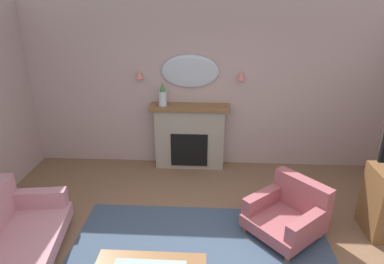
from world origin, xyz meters
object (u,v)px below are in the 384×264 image
at_px(mantel_vase_left, 163,96).
at_px(wall_sconce_right, 241,76).
at_px(floral_couch, 4,245).
at_px(fireplace, 190,137).
at_px(armchair_in_corner, 289,212).
at_px(wall_sconce_left, 139,74).
at_px(wall_mirror, 190,71).

bearing_deg(mantel_vase_left, wall_sconce_right, 5.27).
relative_size(wall_sconce_right, floral_couch, 0.08).
relative_size(fireplace, armchair_in_corner, 1.19).
xyz_separation_m(wall_sconce_left, floral_couch, (-1.07, -2.64, -1.34)).
bearing_deg(fireplace, floral_couch, -126.93).
distance_m(wall_mirror, wall_sconce_left, 0.85).
distance_m(wall_sconce_left, floral_couch, 3.15).
bearing_deg(wall_sconce_left, wall_sconce_right, 0.00).
relative_size(fireplace, mantel_vase_left, 3.39).
xyz_separation_m(wall_sconce_right, armchair_in_corner, (0.54, -1.84, -1.35)).
bearing_deg(fireplace, wall_mirror, 90.00).
xyz_separation_m(wall_mirror, armchair_in_corner, (1.39, -1.89, -1.40)).
bearing_deg(wall_sconce_right, armchair_in_corner, -73.70).
bearing_deg(mantel_vase_left, armchair_in_corner, -43.13).
distance_m(mantel_vase_left, armchair_in_corner, 2.72).
bearing_deg(wall_mirror, mantel_vase_left, -159.30).
relative_size(mantel_vase_left, wall_sconce_left, 2.87).
distance_m(wall_sconce_right, armchair_in_corner, 2.35).
bearing_deg(wall_mirror, floral_couch, -125.46).
relative_size(wall_sconce_left, wall_sconce_right, 1.00).
relative_size(mantel_vase_left, floral_couch, 0.22).
bearing_deg(floral_couch, wall_mirror, 54.54).
distance_m(wall_sconce_left, armchair_in_corner, 3.20).
relative_size(fireplace, wall_sconce_left, 9.71).
distance_m(fireplace, wall_sconce_left, 1.38).
height_order(fireplace, armchair_in_corner, fireplace).
distance_m(fireplace, mantel_vase_left, 0.89).
bearing_deg(fireplace, wall_sconce_left, 173.84).
bearing_deg(wall_mirror, wall_sconce_right, -3.37).
bearing_deg(armchair_in_corner, wall_sconce_right, 106.30).
xyz_separation_m(floral_couch, armchair_in_corner, (3.31, 0.80, -0.01)).
relative_size(wall_mirror, armchair_in_corner, 0.84).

